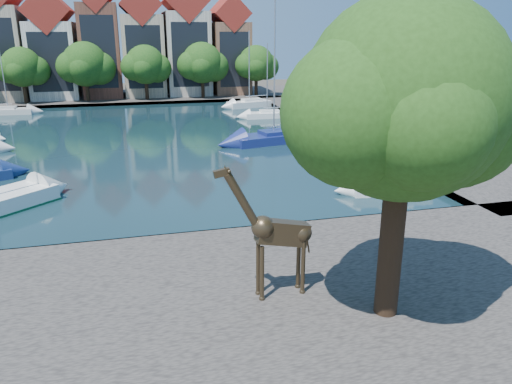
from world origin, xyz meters
TOP-DOWN VIEW (x-y plane):
  - ground at (0.00, 0.00)m, footprint 160.00×160.00m
  - water_basin at (0.00, 24.00)m, footprint 38.00×50.00m
  - near_quay at (0.00, -7.00)m, footprint 50.00×14.00m
  - far_quay at (0.00, 56.00)m, footprint 60.00×16.00m
  - right_quay at (25.00, 24.00)m, footprint 14.00×52.00m
  - plane_tree at (7.62, -9.01)m, footprint 8.32×6.40m
  - townhouse_west_mid at (-17.00, 55.99)m, footprint 5.94×9.18m
  - townhouse_west_inner at (-10.50, 55.99)m, footprint 6.43×9.18m
  - townhouse_center at (-4.00, 55.99)m, footprint 5.44×9.18m
  - townhouse_east_inner at (2.00, 55.99)m, footprint 5.94×9.18m
  - townhouse_east_mid at (8.50, 55.99)m, footprint 6.43×9.18m
  - townhouse_east_end at (15.00, 55.99)m, footprint 5.44×9.18m
  - far_tree_west at (-13.91, 50.49)m, footprint 6.76×5.20m
  - far_tree_mid_west at (-5.89, 50.49)m, footprint 7.80×6.00m
  - far_tree_mid_east at (2.10, 50.49)m, footprint 7.02×5.40m
  - far_tree_east at (10.11, 50.49)m, footprint 7.54×5.80m
  - far_tree_far_east at (18.09, 50.49)m, footprint 6.76×5.20m
  - giraffe_statue at (4.08, -6.88)m, footprint 3.54×0.71m
  - sailboat_left_e at (-15.00, 44.00)m, footprint 5.80×2.36m
  - sailboat_right_a at (15.00, 4.37)m, footprint 5.25×2.33m
  - sailboat_right_b at (12.00, 20.42)m, footprint 8.10×4.25m
  - sailboat_right_c at (15.00, 33.57)m, footprint 5.20×1.90m
  - sailboat_right_d at (15.00, 42.43)m, footprint 6.17×3.45m

SIDE VIEW (x-z plane):
  - ground at x=0.00m, z-range 0.00..0.00m
  - water_basin at x=0.00m, z-range 0.00..0.08m
  - near_quay at x=0.00m, z-range 0.00..0.50m
  - far_quay at x=0.00m, z-range 0.00..0.50m
  - right_quay at x=25.00m, z-range 0.00..0.50m
  - sailboat_right_c at x=15.00m, z-range -3.65..4.81m
  - sailboat_left_e at x=-15.00m, z-range -4.39..5.59m
  - sailboat_right_a at x=15.00m, z-range -4.89..6.15m
  - sailboat_right_d at x=15.00m, z-range -4.20..5.56m
  - sailboat_right_b at x=12.00m, z-range -6.32..7.70m
  - giraffe_statue at x=4.08m, z-range 0.46..5.51m
  - far_tree_west at x=-13.91m, z-range 1.40..8.76m
  - far_tree_far_east at x=18.09m, z-range 1.40..8.76m
  - far_tree_mid_east at x=2.10m, z-range 1.37..8.89m
  - far_tree_east at x=10.11m, z-range 1.32..9.16m
  - far_tree_mid_west at x=-5.89m, z-range 1.29..9.29m
  - townhouse_east_end at x=15.00m, z-range -0.11..14.32m
  - townhouse_west_inner at x=-10.50m, z-range -0.22..14.92m
  - plane_tree at x=7.62m, z-range 2.36..12.98m
  - townhouse_east_inner at x=2.00m, z-range -0.16..15.63m
  - townhouse_east_mid at x=8.50m, z-range -0.22..16.43m
  - townhouse_west_mid at x=-17.00m, z-range -0.16..16.63m
  - townhouse_center at x=-4.00m, z-range -0.10..16.83m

